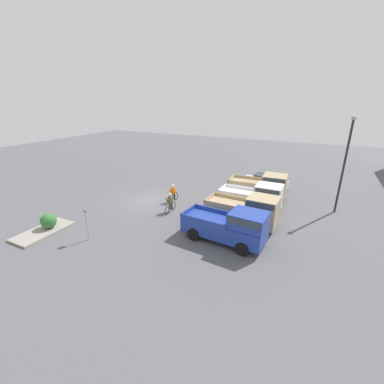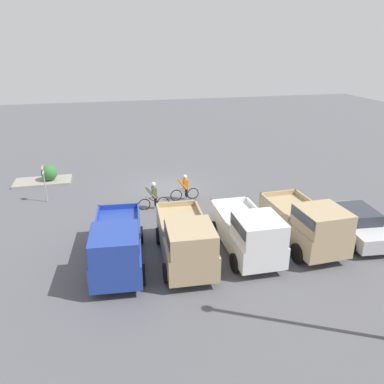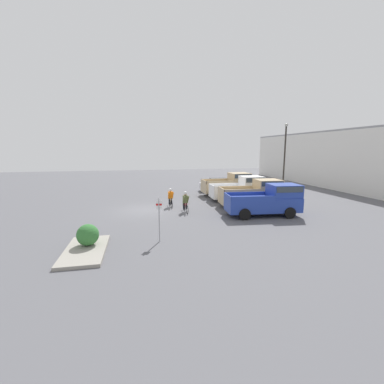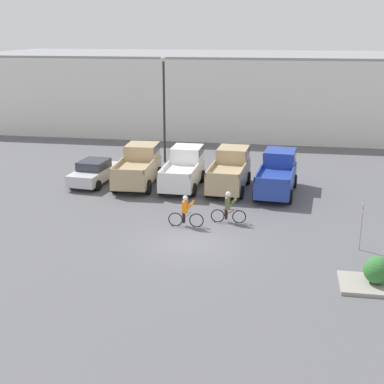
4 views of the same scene
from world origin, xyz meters
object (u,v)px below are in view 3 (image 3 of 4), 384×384
at_px(pickup_truck_3, 269,200).
at_px(cyclist_0, 185,201).
at_px(pickup_truck_1, 241,188).
at_px(sedan_0, 219,185).
at_px(lamppost, 285,154).
at_px(pickup_truck_2, 255,193).
at_px(shrub, 88,235).
at_px(fire_lane_sign, 159,216).
at_px(pickup_truck_0, 230,184).
at_px(cyclist_1, 170,198).

xyz_separation_m(pickup_truck_3, cyclist_0, (-2.28, -5.70, -0.33)).
xyz_separation_m(pickup_truck_1, pickup_truck_3, (5.63, -0.22, 0.01)).
distance_m(sedan_0, lamppost, 7.81).
relative_size(sedan_0, pickup_truck_1, 0.91).
xyz_separation_m(sedan_0, pickup_truck_2, (8.42, 0.45, 0.42)).
bearing_deg(shrub, pickup_truck_2, 119.59).
xyz_separation_m(cyclist_0, fire_lane_sign, (6.03, -2.47, 0.56)).
distance_m(pickup_truck_0, lamppost, 6.69).
distance_m(pickup_truck_2, fire_lane_sign, 10.69).
xyz_separation_m(lamppost, shrub, (12.09, -17.68, -3.64)).
height_order(pickup_truck_1, shrub, pickup_truck_1).
distance_m(cyclist_1, shrub, 9.65).
xyz_separation_m(sedan_0, pickup_truck_3, (11.24, 0.18, 0.42)).
relative_size(pickup_truck_0, fire_lane_sign, 2.15).
height_order(pickup_truck_1, pickup_truck_3, pickup_truck_3).
bearing_deg(lamppost, cyclist_0, -63.49).
height_order(pickup_truck_0, lamppost, lamppost).
bearing_deg(cyclist_0, sedan_0, 148.33).
bearing_deg(pickup_truck_2, cyclist_0, -84.91).
height_order(pickup_truck_2, cyclist_0, pickup_truck_2).
height_order(pickup_truck_3, shrub, pickup_truck_3).
bearing_deg(fire_lane_sign, pickup_truck_2, 127.88).
distance_m(pickup_truck_3, lamppost, 10.61).
height_order(pickup_truck_2, shrub, pickup_truck_2).
relative_size(cyclist_1, fire_lane_sign, 0.76).
bearing_deg(sedan_0, cyclist_0, -31.67).
height_order(pickup_truck_1, lamppost, lamppost).
height_order(cyclist_1, lamppost, lamppost).
bearing_deg(pickup_truck_1, cyclist_1, -78.71).
bearing_deg(pickup_truck_0, pickup_truck_1, 1.91).
distance_m(pickup_truck_1, fire_lane_sign, 12.59).
bearing_deg(pickup_truck_0, shrub, -43.50).
relative_size(cyclist_0, shrub, 1.68).
height_order(lamppost, shrub, lamppost).
relative_size(pickup_truck_1, fire_lane_sign, 2.12).
bearing_deg(pickup_truck_1, lamppost, 113.31).
distance_m(pickup_truck_0, cyclist_1, 7.93).
height_order(pickup_truck_1, fire_lane_sign, fire_lane_sign).
relative_size(pickup_truck_2, cyclist_1, 2.93).
bearing_deg(cyclist_1, pickup_truck_0, 121.87).
height_order(sedan_0, fire_lane_sign, fire_lane_sign).
xyz_separation_m(pickup_truck_2, shrub, (6.77, -11.91, -0.49)).
xyz_separation_m(sedan_0, cyclist_0, (8.96, -5.52, 0.09)).
distance_m(sedan_0, cyclist_1, 9.48).
distance_m(cyclist_0, shrub, 8.62).
distance_m(pickup_truck_0, shrub, 17.11).
bearing_deg(fire_lane_sign, pickup_truck_3, 114.65).
height_order(pickup_truck_1, pickup_truck_2, pickup_truck_2).
xyz_separation_m(pickup_truck_3, cyclist_1, (-4.27, -6.60, -0.37)).
bearing_deg(pickup_truck_3, pickup_truck_2, 174.57).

